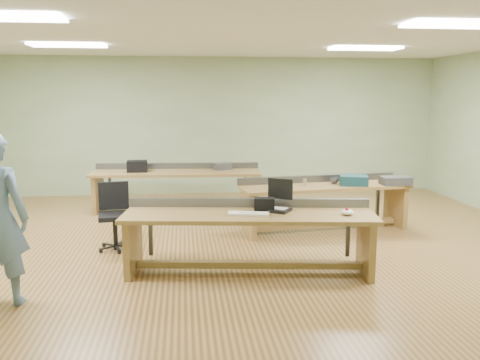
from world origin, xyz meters
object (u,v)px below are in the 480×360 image
at_px(workbench_mid, 324,197).
at_px(mug, 334,181).
at_px(workbench_front, 249,228).
at_px(task_chair, 115,225).
at_px(camera_bag, 265,205).
at_px(drinks_can, 305,182).
at_px(workbench_back, 177,181).
at_px(parts_bin_grey, 396,181).
at_px(parts_bin_teal, 354,180).
at_px(laptop_base, 276,210).

relative_size(workbench_mid, mug, 22.17).
relative_size(workbench_front, task_chair, 3.33).
distance_m(camera_bag, drinks_can, 1.99).
xyz_separation_m(workbench_back, drinks_can, (2.06, -1.79, 0.24)).
distance_m(workbench_mid, parts_bin_grey, 1.17).
distance_m(workbench_mid, camera_bag, 2.20).
xyz_separation_m(task_chair, drinks_can, (2.91, 0.65, 0.46)).
height_order(workbench_back, camera_bag, camera_bag).
bearing_deg(mug, workbench_mid, -156.56).
xyz_separation_m(workbench_back, camera_bag, (1.12, -3.55, 0.27)).
distance_m(parts_bin_teal, mug, 0.32).
bearing_deg(parts_bin_grey, camera_bag, -145.33).
height_order(workbench_back, parts_bin_grey, parts_bin_grey).
xyz_separation_m(workbench_back, mug, (2.57, -1.69, 0.24)).
relative_size(camera_bag, parts_bin_teal, 0.57).
bearing_deg(task_chair, camera_bag, -38.11).
relative_size(task_chair, mug, 7.41).
bearing_deg(mug, laptop_base, -124.88).
relative_size(workbench_front, workbench_mid, 1.11).
xyz_separation_m(workbench_front, laptop_base, (0.35, 0.05, 0.21)).
bearing_deg(workbench_front, drinks_can, 65.44).
bearing_deg(task_chair, laptop_base, -36.60).
height_order(laptop_base, parts_bin_teal, parts_bin_teal).
height_order(camera_bag, parts_bin_grey, camera_bag).
relative_size(workbench_back, parts_bin_teal, 7.41).
distance_m(parts_bin_grey, drinks_can, 1.47).
distance_m(mug, drinks_can, 0.52).
xyz_separation_m(workbench_front, workbench_mid, (1.47, 1.83, -0.01)).
distance_m(camera_bag, parts_bin_teal, 2.42).
xyz_separation_m(camera_bag, drinks_can, (0.94, 1.76, -0.03)).
height_order(camera_bag, parts_bin_teal, camera_bag).
bearing_deg(workbench_back, parts_bin_teal, -29.46).
relative_size(workbench_mid, parts_bin_grey, 6.08).
bearing_deg(mug, task_chair, -167.70).
distance_m(camera_bag, parts_bin_grey, 2.92).
bearing_deg(workbench_back, workbench_mid, -33.06).
distance_m(parts_bin_teal, drinks_can, 0.79).
bearing_deg(parts_bin_teal, camera_bag, -135.29).
bearing_deg(parts_bin_grey, laptop_base, -143.48).
height_order(laptop_base, task_chair, task_chair).
distance_m(workbench_mid, laptop_base, 2.12).
bearing_deg(camera_bag, workbench_mid, 65.40).
height_order(laptop_base, mug, mug).
relative_size(workbench_mid, drinks_can, 26.56).
bearing_deg(drinks_can, mug, 10.65).
relative_size(workbench_mid, task_chair, 2.99).
xyz_separation_m(parts_bin_grey, drinks_can, (-1.47, 0.10, -0.01)).
bearing_deg(parts_bin_teal, parts_bin_grey, -3.56).
bearing_deg(workbench_mid, parts_bin_teal, -16.90).
distance_m(task_chair, mug, 3.53).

